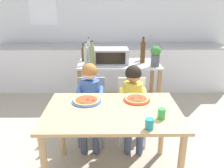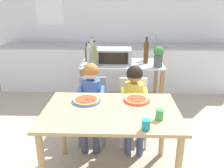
{
  "view_description": "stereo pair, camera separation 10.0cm",
  "coord_description": "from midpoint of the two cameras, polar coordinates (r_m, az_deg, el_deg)",
  "views": [
    {
      "loc": [
        -0.03,
        -1.96,
        1.72
      ],
      "look_at": [
        0.0,
        0.3,
        0.91
      ],
      "focal_mm": 37.01,
      "sensor_mm": 36.0,
      "label": 1
    },
    {
      "loc": [
        0.07,
        -1.96,
        1.72
      ],
      "look_at": [
        0.0,
        0.3,
        0.91
      ],
      "focal_mm": 37.01,
      "sensor_mm": 36.0,
      "label": 2
    }
  ],
  "objects": [
    {
      "name": "pizza_plate_red_rimmed",
      "position": [
        2.38,
        7.27,
        -3.89
      ],
      "size": [
        0.27,
        0.27,
        0.03
      ],
      "color": "red",
      "rests_on": "dining_table"
    },
    {
      "name": "bottle_tall_green_wine",
      "position": [
        3.52,
        -4.02,
        8.33
      ],
      "size": [
        0.06,
        0.06,
        0.34
      ],
      "color": "#ADB7B2",
      "rests_on": "kitchen_island_cart"
    },
    {
      "name": "kitchen_island_cart",
      "position": [
        3.43,
        3.24,
        0.57
      ],
      "size": [
        1.17,
        0.62,
        0.88
      ],
      "color": "#B7BABF",
      "rests_on": "ground"
    },
    {
      "name": "bottle_clear_vinegar",
      "position": [
        3.47,
        -5.43,
        7.48
      ],
      "size": [
        0.05,
        0.05,
        0.27
      ],
      "color": "#4C2D14",
      "rests_on": "kitchen_island_cart"
    },
    {
      "name": "pizza_plate_blue_rimmed",
      "position": [
        2.36,
        -5.2,
        -4.03
      ],
      "size": [
        0.3,
        0.3,
        0.03
      ],
      "color": "#3356B7",
      "rests_on": "dining_table"
    },
    {
      "name": "ground_plane",
      "position": [
        3.58,
        1.28,
        -8.99
      ],
      "size": [
        11.79,
        11.79,
        0.0
      ],
      "primitive_type": "plane",
      "color": "#A89E8C"
    },
    {
      "name": "dining_chair_right",
      "position": [
        2.92,
        6.23,
        -5.46
      ],
      "size": [
        0.36,
        0.36,
        0.81
      ],
      "color": "silver",
      "rests_on": "ground"
    },
    {
      "name": "drinking_cup_teal",
      "position": [
        1.87,
        9.92,
        -9.87
      ],
      "size": [
        0.07,
        0.07,
        0.09
      ],
      "primitive_type": "cylinder",
      "color": "teal",
      "rests_on": "dining_table"
    },
    {
      "name": "drinking_cup_green",
      "position": [
        2.04,
        13.02,
        -7.39
      ],
      "size": [
        0.07,
        0.07,
        0.09
      ],
      "primitive_type": "cylinder",
      "color": "green",
      "rests_on": "dining_table"
    },
    {
      "name": "toaster_oven",
      "position": [
        3.32,
        1.28,
        6.99
      ],
      "size": [
        0.5,
        0.34,
        0.21
      ],
      "color": "#999BA0",
      "rests_on": "kitchen_island_cart"
    },
    {
      "name": "bottle_brown_beer",
      "position": [
        3.52,
        9.34,
        8.17
      ],
      "size": [
        0.06,
        0.06,
        0.35
      ],
      "color": "black",
      "rests_on": "kitchen_island_cart"
    },
    {
      "name": "bottle_slim_sauce",
      "position": [
        3.08,
        -3.44,
        6.9
      ],
      "size": [
        0.07,
        0.07,
        0.36
      ],
      "color": "olive",
      "rests_on": "kitchen_island_cart"
    },
    {
      "name": "dining_chair_left",
      "position": [
        2.94,
        -3.84,
        -5.19
      ],
      "size": [
        0.36,
        0.36,
        0.81
      ],
      "color": "gray",
      "rests_on": "ground"
    },
    {
      "name": "bottle_dark_olive_oil",
      "position": [
        3.24,
        -4.82,
        7.1
      ],
      "size": [
        0.07,
        0.07,
        0.32
      ],
      "color": "#ADB7B2",
      "rests_on": "kitchen_island_cart"
    },
    {
      "name": "potted_herb_plant",
      "position": [
        3.17,
        12.29,
        6.82
      ],
      "size": [
        0.14,
        0.14,
        0.28
      ],
      "color": "#4C4C51",
      "rests_on": "kitchen_island_cart"
    },
    {
      "name": "back_wall_tiled",
      "position": [
        4.98,
        1.6,
        15.52
      ],
      "size": [
        5.1,
        0.14,
        2.7
      ],
      "color": "silver",
      "rests_on": "ground"
    },
    {
      "name": "child_in_yellow_shirt",
      "position": [
        2.74,
        6.54,
        -3.23
      ],
      "size": [
        0.32,
        0.42,
        1.0
      ],
      "color": "#424C6B",
      "rests_on": "ground"
    },
    {
      "name": "kitchen_counter",
      "position": [
        4.73,
        1.54,
        4.13
      ],
      "size": [
        4.59,
        0.6,
        1.09
      ],
      "color": "silver",
      "rests_on": "ground"
    },
    {
      "name": "child_in_blue_striped_shirt",
      "position": [
        2.76,
        -4.17,
        -2.91
      ],
      "size": [
        0.32,
        0.42,
        1.02
      ],
      "color": "#424C6B",
      "rests_on": "ground"
    },
    {
      "name": "bottle_squat_spirits",
      "position": [
        3.35,
        9.27,
        7.78
      ],
      "size": [
        0.07,
        0.07,
        0.37
      ],
      "color": "#4C2D14",
      "rests_on": "kitchen_island_cart"
    },
    {
      "name": "dining_table",
      "position": [
        2.23,
        1.04,
        -8.91
      ],
      "size": [
        1.27,
        0.84,
        0.76
      ],
      "color": "tan",
      "rests_on": "ground"
    }
  ]
}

